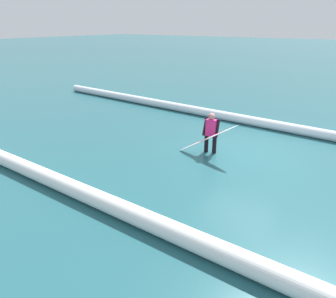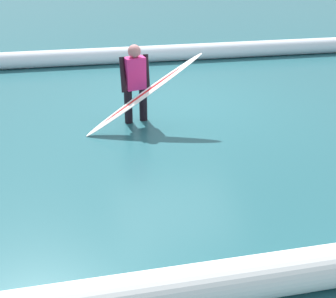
# 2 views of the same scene
# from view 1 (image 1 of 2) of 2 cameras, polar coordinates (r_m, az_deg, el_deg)

# --- Properties ---
(ground_plane) EXTENTS (173.42, 173.42, 0.00)m
(ground_plane) POSITION_cam_1_polar(r_m,az_deg,el_deg) (11.36, 12.81, -0.54)
(ground_plane) COLOR #235A62
(surfer) EXTENTS (0.51, 0.32, 1.37)m
(surfer) POSITION_cam_1_polar(r_m,az_deg,el_deg) (10.90, 7.51, 3.14)
(surfer) COLOR black
(surfer) RESTS_ON ground_plane
(surfboard) EXTENTS (2.06, 0.44, 1.27)m
(surfboard) POSITION_cam_1_polar(r_m,az_deg,el_deg) (10.59, 6.86, 1.82)
(surfboard) COLOR white
(surfboard) RESTS_ON ground_plane
(wave_crest_foreground) EXTENTS (25.58, 1.57, 0.39)m
(wave_crest_foreground) POSITION_cam_1_polar(r_m,az_deg,el_deg) (14.12, 17.10, 4.19)
(wave_crest_foreground) COLOR white
(wave_crest_foreground) RESTS_ON ground_plane
(wave_crest_midground) EXTENTS (16.68, 0.58, 0.43)m
(wave_crest_midground) POSITION_cam_1_polar(r_m,az_deg,el_deg) (7.25, -5.86, -11.37)
(wave_crest_midground) COLOR white
(wave_crest_midground) RESTS_ON ground_plane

